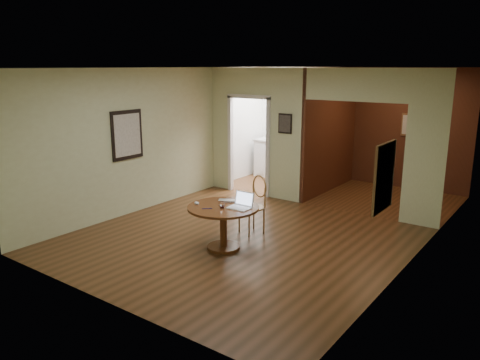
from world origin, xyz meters
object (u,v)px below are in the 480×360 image
Objects in this scene: open_laptop at (242,203)px; closed_laptop at (228,201)px; chair at (255,201)px; dining_table at (223,217)px.

closed_laptop is at bearing 162.75° from open_laptop.
chair is 0.83m from open_laptop.
open_laptop is 0.35m from closed_laptop.
open_laptop reaches higher than closed_laptop.
dining_table is 3.33× the size of open_laptop.
closed_laptop is at bearing 107.76° from dining_table.
chair is at bearing 110.01° from open_laptop.
chair is at bearing 58.81° from closed_laptop.
chair is at bearing 91.39° from dining_table.
dining_table is at bearing -99.16° from closed_laptop.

